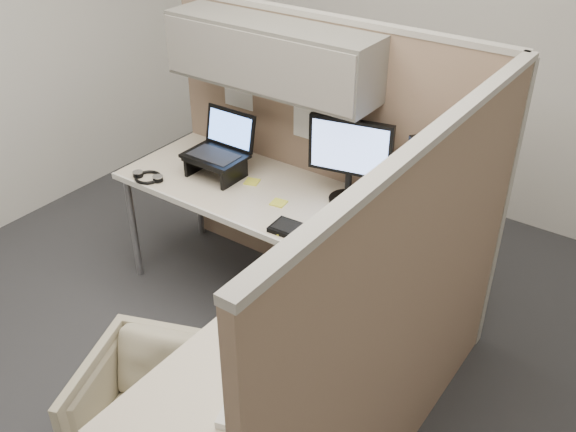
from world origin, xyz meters
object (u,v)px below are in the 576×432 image
Objects in this scene: monitor_left at (350,154)px; keyboard at (309,236)px; desk at (277,258)px; office_chair at (155,409)px.

monitor_left is 1.14× the size of keyboard.
desk is 4.29× the size of monitor_left.
office_chair is at bearing -102.85° from keyboard.
desk is 0.87m from office_chair.
office_chair is 1.29× the size of monitor_left.
monitor_left is at bearing 90.68° from keyboard.
monitor_left is (0.12, 1.36, 0.70)m from office_chair.
desk is at bearing -105.60° from monitor_left.
desk is 0.67m from monitor_left.
keyboard is (0.16, 0.95, 0.44)m from office_chair.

